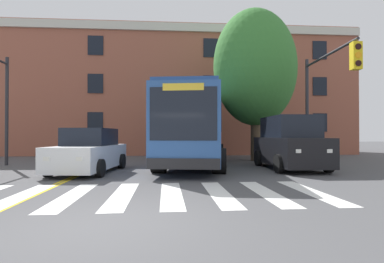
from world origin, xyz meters
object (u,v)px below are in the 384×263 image
at_px(car_white_near_lane, 90,152).
at_px(car_black_far_lane, 289,144).
at_px(city_bus, 195,127).
at_px(traffic_light_near_corner, 325,86).
at_px(street_tree_curbside_large, 255,68).
at_px(car_silver_behind_bus, 175,144).

relative_size(car_white_near_lane, car_black_far_lane, 1.03).
height_order(city_bus, car_black_far_lane, city_bus).
height_order(car_white_near_lane, car_black_far_lane, car_black_far_lane).
relative_size(car_white_near_lane, traffic_light_near_corner, 0.90).
distance_m(city_bus, street_tree_curbside_large, 5.74).
distance_m(city_bus, traffic_light_near_corner, 6.30).
relative_size(car_white_near_lane, car_silver_behind_bus, 1.09).
height_order(car_white_near_lane, street_tree_curbside_large, street_tree_curbside_large).
distance_m(car_white_near_lane, street_tree_curbside_large, 10.73).
height_order(car_black_far_lane, car_silver_behind_bus, car_black_far_lane).
bearing_deg(car_white_near_lane, street_tree_curbside_large, 30.20).
distance_m(city_bus, car_white_near_lane, 5.30).
height_order(city_bus, traffic_light_near_corner, traffic_light_near_corner).
bearing_deg(city_bus, car_white_near_lane, -151.01).
xyz_separation_m(car_white_near_lane, car_silver_behind_bus, (3.69, 11.36, -0.02)).
distance_m(car_black_far_lane, traffic_light_near_corner, 2.98).
height_order(car_black_far_lane, street_tree_curbside_large, street_tree_curbside_large).
distance_m(car_black_far_lane, car_silver_behind_bus, 11.90).
bearing_deg(car_black_far_lane, city_bus, 154.35).
distance_m(city_bus, car_silver_behind_bus, 8.95).
bearing_deg(car_silver_behind_bus, traffic_light_near_corner, -60.10).
height_order(car_white_near_lane, car_silver_behind_bus, car_white_near_lane).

